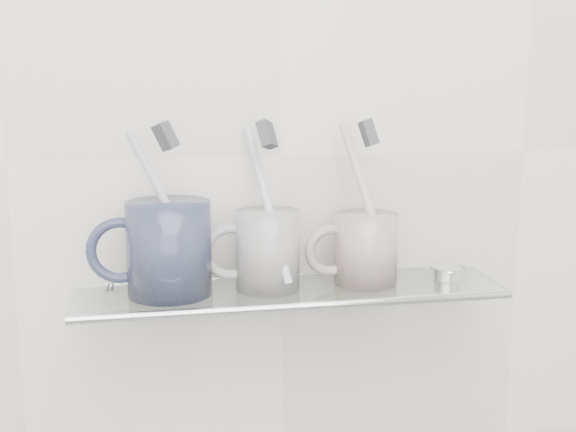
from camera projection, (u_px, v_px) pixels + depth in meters
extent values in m
plane|color=silver|center=(281.00, 156.00, 0.88)|extent=(2.50, 0.00, 2.50)
cube|color=silver|center=(291.00, 292.00, 0.85)|extent=(0.50, 0.12, 0.01)
cylinder|color=silver|center=(300.00, 306.00, 0.80)|extent=(0.50, 0.01, 0.01)
cylinder|color=silver|center=(111.00, 299.00, 0.86)|extent=(0.02, 0.03, 0.02)
cylinder|color=silver|center=(443.00, 280.00, 0.94)|extent=(0.02, 0.03, 0.02)
cylinder|color=#191C32|center=(169.00, 248.00, 0.82)|extent=(0.10, 0.10, 0.11)
torus|color=#191C32|center=(120.00, 250.00, 0.81)|extent=(0.08, 0.01, 0.08)
cylinder|color=#B7BCBF|center=(168.00, 207.00, 0.81)|extent=(0.09, 0.01, 0.18)
cube|color=#3C3D42|center=(165.00, 136.00, 0.79)|extent=(0.03, 0.03, 0.04)
cylinder|color=silver|center=(268.00, 250.00, 0.84)|extent=(0.10, 0.10, 0.09)
torus|color=silver|center=(231.00, 252.00, 0.83)|extent=(0.07, 0.01, 0.07)
cylinder|color=#A5C0C8|center=(267.00, 204.00, 0.83)|extent=(0.05, 0.09, 0.18)
cube|color=#3C3D42|center=(267.00, 134.00, 0.81)|extent=(0.03, 0.04, 0.04)
cylinder|color=silver|center=(366.00, 249.00, 0.86)|extent=(0.09, 0.09, 0.08)
torus|color=silver|center=(330.00, 250.00, 0.85)|extent=(0.06, 0.01, 0.06)
cylinder|color=beige|center=(367.00, 201.00, 0.85)|extent=(0.06, 0.05, 0.18)
cube|color=#3C3D42|center=(369.00, 133.00, 0.84)|extent=(0.02, 0.03, 0.04)
cylinder|color=silver|center=(447.00, 273.00, 0.89)|extent=(0.03, 0.03, 0.01)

